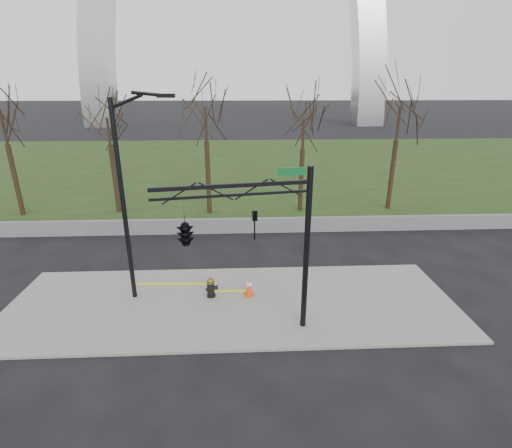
{
  "coord_description": "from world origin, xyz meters",
  "views": [
    {
      "loc": [
        0.34,
        -13.27,
        8.32
      ],
      "look_at": [
        1.06,
        2.0,
        2.73
      ],
      "focal_mm": 26.32,
      "sensor_mm": 36.0,
      "label": 1
    }
  ],
  "objects_px": {
    "traffic_cone": "(249,287)",
    "street_light": "(127,190)",
    "traffic_signal_mast": "(210,229)",
    "fire_hydrant": "(211,287)"
  },
  "relations": [
    {
      "from": "fire_hydrant",
      "to": "traffic_signal_mast",
      "type": "xyz_separation_m",
      "value": [
        0.29,
        -2.73,
        3.63
      ]
    },
    {
      "from": "traffic_cone",
      "to": "street_light",
      "type": "xyz_separation_m",
      "value": [
        -4.55,
        0.08,
        4.23
      ]
    },
    {
      "from": "traffic_cone",
      "to": "street_light",
      "type": "relative_size",
      "value": 0.09
    },
    {
      "from": "traffic_cone",
      "to": "street_light",
      "type": "distance_m",
      "value": 6.21
    },
    {
      "from": "fire_hydrant",
      "to": "traffic_cone",
      "type": "xyz_separation_m",
      "value": [
        1.58,
        0.03,
        -0.05
      ]
    },
    {
      "from": "fire_hydrant",
      "to": "street_light",
      "type": "distance_m",
      "value": 5.13
    },
    {
      "from": "street_light",
      "to": "traffic_signal_mast",
      "type": "distance_m",
      "value": 4.36
    },
    {
      "from": "fire_hydrant",
      "to": "traffic_signal_mast",
      "type": "height_order",
      "value": "traffic_signal_mast"
    },
    {
      "from": "fire_hydrant",
      "to": "street_light",
      "type": "xyz_separation_m",
      "value": [
        -2.97,
        0.11,
        4.18
      ]
    },
    {
      "from": "fire_hydrant",
      "to": "traffic_signal_mast",
      "type": "relative_size",
      "value": 0.15
    }
  ]
}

